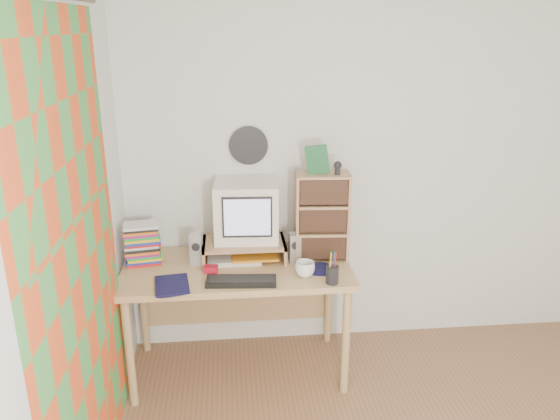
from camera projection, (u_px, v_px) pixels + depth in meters
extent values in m
plane|color=white|center=(387.00, 168.00, 3.66)|extent=(3.50, 0.00, 3.50)
plane|color=white|center=(29.00, 310.00, 1.85)|extent=(0.00, 3.50, 3.50)
plane|color=#D44B1D|center=(80.00, 275.00, 2.34)|extent=(0.00, 2.20, 2.20)
cylinder|color=black|center=(249.00, 145.00, 3.49)|extent=(0.25, 0.02, 0.25)
cube|color=tan|center=(237.00, 269.00, 3.38)|extent=(1.40, 0.70, 0.04)
cube|color=tan|center=(237.00, 295.00, 3.81)|extent=(1.33, 0.02, 0.41)
cylinder|color=tan|center=(129.00, 353.00, 3.17)|extent=(0.05, 0.05, 0.71)
cylinder|color=tan|center=(346.00, 341.00, 3.29)|extent=(0.05, 0.05, 0.71)
cylinder|color=tan|center=(143.00, 305.00, 3.72)|extent=(0.05, 0.05, 0.71)
cylinder|color=tan|center=(328.00, 296.00, 3.83)|extent=(0.05, 0.05, 0.71)
cube|color=tan|center=(204.00, 252.00, 3.43)|extent=(0.02, 0.30, 0.12)
cube|color=tan|center=(283.00, 249.00, 3.48)|extent=(0.02, 0.30, 0.12)
cube|color=tan|center=(244.00, 243.00, 3.44)|extent=(0.52, 0.30, 0.02)
cube|color=silver|center=(246.00, 211.00, 3.42)|extent=(0.41, 0.41, 0.37)
cube|color=#B6B5BB|center=(196.00, 249.00, 3.37)|extent=(0.08, 0.08, 0.20)
cube|color=#B6B5BB|center=(295.00, 247.00, 3.41)|extent=(0.08, 0.08, 0.19)
cube|color=black|center=(241.00, 281.00, 3.14)|extent=(0.41, 0.17, 0.03)
cube|color=tan|center=(322.00, 217.00, 3.41)|extent=(0.35, 0.20, 0.56)
imported|color=white|center=(305.00, 269.00, 3.22)|extent=(0.13, 0.13, 0.09)
imported|color=#0F0F37|center=(155.00, 285.00, 3.08)|extent=(0.25, 0.20, 0.05)
cylinder|color=black|center=(320.00, 269.00, 3.33)|extent=(0.24, 0.24, 0.00)
cube|color=#B01227|center=(211.00, 269.00, 3.28)|extent=(0.09, 0.06, 0.04)
cube|color=#18552B|center=(317.00, 160.00, 3.28)|extent=(0.14, 0.05, 0.17)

